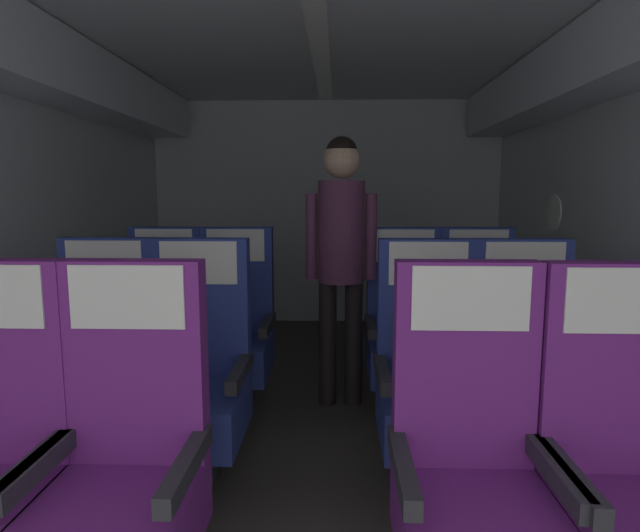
# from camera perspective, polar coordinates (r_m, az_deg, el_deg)

# --- Properties ---
(ground) EXTENTS (3.74, 5.89, 0.02)m
(ground) POSITION_cam_1_polar(r_m,az_deg,el_deg) (2.92, -0.63, -19.09)
(ground) COLOR #3D3833
(fuselage_shell) EXTENTS (3.62, 5.54, 2.29)m
(fuselage_shell) POSITION_cam_1_polar(r_m,az_deg,el_deg) (2.89, -0.42, 14.50)
(fuselage_shell) COLOR silver
(fuselage_shell) RESTS_ON ground
(seat_a_left_aisle) EXTENTS (0.48, 0.51, 1.11)m
(seat_a_left_aisle) POSITION_cam_1_polar(r_m,az_deg,el_deg) (1.82, -20.59, -20.47)
(seat_a_left_aisle) COLOR #38383D
(seat_a_left_aisle) RESTS_ON ground
(seat_a_right_aisle) EXTENTS (0.48, 0.51, 1.11)m
(seat_a_right_aisle) POSITION_cam_1_polar(r_m,az_deg,el_deg) (1.90, 30.54, -19.80)
(seat_a_right_aisle) COLOR #38383D
(seat_a_right_aisle) RESTS_ON ground
(seat_a_right_window) EXTENTS (0.48, 0.51, 1.11)m
(seat_a_right_window) POSITION_cam_1_polar(r_m,az_deg,el_deg) (1.76, 16.15, -21.30)
(seat_a_right_window) COLOR #38383D
(seat_a_right_window) RESTS_ON ground
(seat_b_left_window) EXTENTS (0.48, 0.51, 1.11)m
(seat_b_left_window) POSITION_cam_1_polar(r_m,az_deg,el_deg) (2.70, -22.66, -11.15)
(seat_b_left_window) COLOR #38383D
(seat_b_left_window) RESTS_ON ground
(seat_b_left_aisle) EXTENTS (0.48, 0.51, 1.11)m
(seat_b_left_aisle) POSITION_cam_1_polar(r_m,az_deg,el_deg) (2.53, -13.25, -12.02)
(seat_b_left_aisle) COLOR #38383D
(seat_b_left_aisle) RESTS_ON ground
(seat_b_right_aisle) EXTENTS (0.48, 0.51, 1.11)m
(seat_b_right_aisle) POSITION_cam_1_polar(r_m,az_deg,el_deg) (2.61, 21.46, -11.75)
(seat_b_right_aisle) COLOR #38383D
(seat_b_right_aisle) RESTS_ON ground
(seat_b_right_window) EXTENTS (0.48, 0.51, 1.11)m
(seat_b_right_window) POSITION_cam_1_polar(r_m,az_deg,el_deg) (2.49, 11.70, -12.30)
(seat_b_right_window) COLOR #38383D
(seat_b_right_window) RESTS_ON ground
(seat_c_left_window) EXTENTS (0.48, 0.51, 1.11)m
(seat_c_left_window) POSITION_cam_1_polar(r_m,az_deg,el_deg) (3.42, -16.74, -6.88)
(seat_c_left_window) COLOR #38383D
(seat_c_left_window) RESTS_ON ground
(seat_c_left_aisle) EXTENTS (0.48, 0.51, 1.11)m
(seat_c_left_aisle) POSITION_cam_1_polar(r_m,az_deg,el_deg) (3.31, -9.28, -7.16)
(seat_c_left_aisle) COLOR #38383D
(seat_c_left_aisle) RESTS_ON ground
(seat_c_right_aisle) EXTENTS (0.48, 0.51, 1.11)m
(seat_c_right_aisle) POSITION_cam_1_polar(r_m,az_deg,el_deg) (3.37, 16.89, -7.13)
(seat_c_right_aisle) COLOR #38383D
(seat_c_right_aisle) RESTS_ON ground
(seat_c_right_window) EXTENTS (0.48, 0.51, 1.11)m
(seat_c_right_window) POSITION_cam_1_polar(r_m,az_deg,el_deg) (3.27, 9.19, -7.32)
(seat_c_right_window) COLOR #38383D
(seat_c_right_window) RESTS_ON ground
(flight_attendant) EXTENTS (0.43, 0.28, 1.65)m
(flight_attendant) POSITION_cam_1_polar(r_m,az_deg,el_deg) (3.19, 2.31, 2.63)
(flight_attendant) COLOR black
(flight_attendant) RESTS_ON ground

